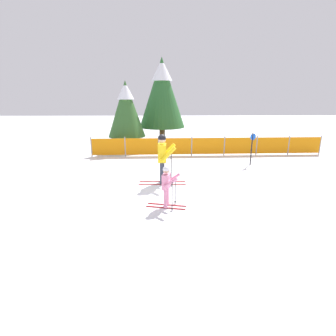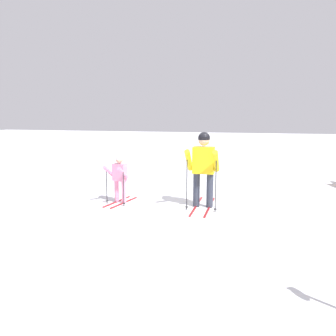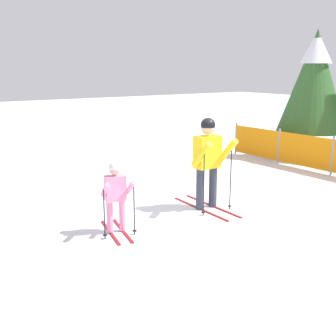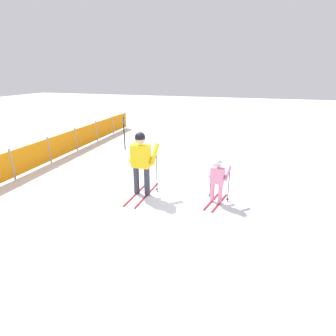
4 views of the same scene
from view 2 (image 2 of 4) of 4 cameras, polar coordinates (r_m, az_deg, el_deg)
The scene contains 3 objects.
ground_plane at distance 7.45m, azimuth 5.51°, elevation -7.27°, with size 60.00×60.00×0.00m, color white.
skier_adult at distance 7.45m, azimuth 6.19°, elevation 0.86°, with size 1.64×0.73×1.73m.
skier_child at distance 7.92m, azimuth -8.47°, elevation -1.18°, with size 1.13×0.56×1.18m.
Camera 2 is at (7.07, 1.00, 2.15)m, focal length 35.00 mm.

